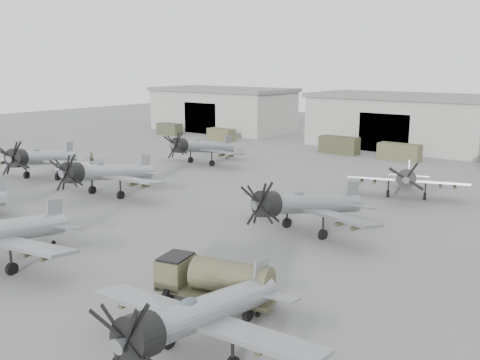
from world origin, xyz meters
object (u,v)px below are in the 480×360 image
Objects in this scene: aircraft_mid_2 at (304,204)px; aircraft_far_0 at (200,147)px; aircraft_near_2 at (197,316)px; aircraft_far_1 at (407,178)px; ground_crew at (92,158)px; tug_trailer at (115,171)px; fuel_tanker at (215,278)px; aircraft_mid_0 at (40,158)px; aircraft_mid_1 at (104,173)px.

aircraft_mid_2 reaches higher than aircraft_far_0.
aircraft_near_2 reaches higher than aircraft_far_1.
aircraft_far_1 is (2.26, 16.30, -0.25)m from aircraft_mid_2.
aircraft_mid_2 is 39.99m from ground_crew.
aircraft_far_1 reaches higher than ground_crew.
aircraft_near_2 is 1.69× the size of tug_trailer.
aircraft_mid_0 is at bearing 147.64° from fuel_tanker.
aircraft_mid_1 is 7.86× the size of ground_crew.
fuel_tanker is (0.62, -30.50, -0.63)m from aircraft_far_1.
aircraft_mid_1 is 1.88× the size of tug_trailer.
aircraft_mid_2 is 1.13× the size of aircraft_far_1.
aircraft_far_0 is (-4.43, 19.49, -0.09)m from aircraft_mid_1.
aircraft_far_1 is 6.80× the size of ground_crew.
aircraft_near_2 is 6.05m from fuel_tanker.
aircraft_mid_2 is at bearing 103.34° from aircraft_near_2.
ground_crew is at bearing 137.61° from fuel_tanker.
aircraft_far_1 reaches higher than tug_trailer.
aircraft_mid_1 reaches higher than aircraft_far_1.
aircraft_mid_1 reaches higher than aircraft_mid_2.
fuel_tanker is at bearing -45.67° from aircraft_far_0.
aircraft_far_1 is at bearing -56.35° from ground_crew.
ground_crew is at bearing -142.55° from aircraft_far_0.
aircraft_far_0 reaches higher than fuel_tanker.
tug_trailer is at bearing 135.48° from fuel_tanker.
aircraft_mid_0 is 20.60m from aircraft_far_0.
aircraft_near_2 is at bearing -46.96° from aircraft_far_0.
aircraft_far_0 is at bearing 159.96° from aircraft_mid_2.
fuel_tanker is 38.63m from tug_trailer.
aircraft_near_2 is at bearing -53.60° from tug_trailer.
aircraft_mid_1 is at bearing 140.59° from fuel_tanker.
aircraft_near_2 is 0.95× the size of aircraft_far_0.
aircraft_mid_0 reaches higher than aircraft_far_1.
fuel_tanker reaches higher than tug_trailer.
aircraft_mid_0 is 8.75m from tug_trailer.
aircraft_mid_0 is at bearing -136.48° from ground_crew.
aircraft_mid_2 is at bearing -31.95° from aircraft_far_0.
ground_crew is (-41.25, -7.58, -1.29)m from aircraft_far_1.
aircraft_mid_0 is 1.05× the size of aircraft_far_0.
aircraft_far_0 reaches higher than aircraft_far_1.
aircraft_far_1 is 41.96m from ground_crew.
aircraft_far_0 is 1.10× the size of aircraft_far_1.
aircraft_far_0 is (8.28, 18.86, -0.15)m from aircraft_mid_0.
aircraft_far_1 is 1.62× the size of fuel_tanker.
aircraft_mid_2 is at bearing 87.77° from fuel_tanker.
aircraft_near_2 is at bearing -98.57° from ground_crew.
tug_trailer is (-30.28, 5.59, -1.87)m from aircraft_mid_2.
aircraft_mid_0 is 40.30m from fuel_tanker.
aircraft_mid_2 is 30.85m from tug_trailer.
aircraft_far_0 reaches higher than aircraft_near_2.
aircraft_mid_1 is 1.88× the size of fuel_tanker.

